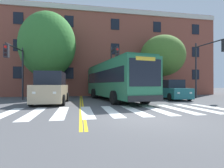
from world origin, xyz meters
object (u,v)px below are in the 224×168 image
(car_tan_near_lane, at_px, (51,89))
(traffic_light_near_corner, at_px, (206,59))
(traffic_light_far_corner, at_px, (16,62))
(car_teal_far_lane, at_px, (172,90))
(traffic_light_overhead, at_px, (114,63))
(city_bus, at_px, (114,80))
(car_red_behind_bus, at_px, (93,87))
(street_tree_curbside_large, at_px, (162,56))
(street_tree_curbside_small, at_px, (47,45))

(car_tan_near_lane, bearing_deg, traffic_light_near_corner, 5.76)
(traffic_light_far_corner, bearing_deg, car_teal_far_lane, -2.91)
(car_tan_near_lane, xyz_separation_m, traffic_light_overhead, (5.66, 4.66, 2.64))
(city_bus, distance_m, car_red_behind_bus, 10.88)
(street_tree_curbside_large, bearing_deg, traffic_light_near_corner, -59.83)
(city_bus, distance_m, traffic_light_overhead, 3.28)
(car_tan_near_lane, xyz_separation_m, street_tree_curbside_large, (11.83, 5.80, 3.76))
(traffic_light_near_corner, bearing_deg, street_tree_curbside_large, 120.17)
(traffic_light_far_corner, distance_m, street_tree_curbside_small, 4.50)
(traffic_light_far_corner, bearing_deg, city_bus, -4.34)
(car_teal_far_lane, xyz_separation_m, street_tree_curbside_small, (-12.31, 4.02, 4.82))
(traffic_light_overhead, bearing_deg, traffic_light_near_corner, -20.26)
(car_tan_near_lane, bearing_deg, car_red_behind_bus, 72.40)
(car_tan_near_lane, relative_size, traffic_light_far_corner, 0.98)
(city_bus, relative_size, traffic_light_near_corner, 1.98)
(city_bus, relative_size, traffic_light_overhead, 2.01)
(traffic_light_overhead, xyz_separation_m, street_tree_curbside_small, (-6.99, 1.31, 1.91))
(traffic_light_far_corner, distance_m, traffic_light_overhead, 9.23)
(car_tan_near_lane, relative_size, car_red_behind_bus, 1.00)
(traffic_light_near_corner, relative_size, traffic_light_far_corner, 1.18)
(city_bus, bearing_deg, traffic_light_near_corner, -3.58)
(car_teal_far_lane, distance_m, traffic_light_far_corner, 14.56)
(city_bus, height_order, car_tan_near_lane, city_bus)
(car_tan_near_lane, bearing_deg, traffic_light_overhead, 39.45)
(car_red_behind_bus, distance_m, traffic_light_near_corner, 15.60)
(car_teal_far_lane, distance_m, street_tree_curbside_small, 13.82)
(traffic_light_near_corner, height_order, traffic_light_far_corner, traffic_light_near_corner)
(street_tree_curbside_large, bearing_deg, car_tan_near_lane, -153.90)
(car_teal_far_lane, distance_m, street_tree_curbside_large, 5.64)
(traffic_light_far_corner, xyz_separation_m, traffic_light_overhead, (9.01, 1.99, 0.39))
(car_red_behind_bus, height_order, traffic_light_overhead, traffic_light_overhead)
(city_bus, bearing_deg, street_tree_curbside_small, 148.95)
(traffic_light_overhead, bearing_deg, car_tan_near_lane, -140.55)
(traffic_light_overhead, height_order, street_tree_curbside_small, street_tree_curbside_small)
(car_teal_far_lane, xyz_separation_m, traffic_light_far_corner, (-14.32, 0.73, 2.52))
(city_bus, distance_m, traffic_light_far_corner, 8.72)
(car_teal_far_lane, height_order, traffic_light_near_corner, traffic_light_near_corner)
(car_tan_near_lane, bearing_deg, city_bus, 21.16)
(city_bus, xyz_separation_m, car_red_behind_bus, (-1.16, 10.79, -0.81))
(car_red_behind_bus, distance_m, street_tree_curbside_large, 11.14)
(car_red_behind_bus, relative_size, traffic_light_far_corner, 0.97)
(car_red_behind_bus, bearing_deg, street_tree_curbside_small, -128.24)
(car_teal_far_lane, xyz_separation_m, car_red_behind_bus, (-6.92, 10.87, 0.20))
(street_tree_curbside_large, bearing_deg, car_red_behind_bus, 137.93)
(traffic_light_overhead, distance_m, street_tree_curbside_large, 6.37)
(car_red_behind_bus, distance_m, traffic_light_far_corner, 12.77)
(traffic_light_near_corner, bearing_deg, car_red_behind_bus, 132.19)
(traffic_light_near_corner, xyz_separation_m, traffic_light_far_corner, (-17.70, 1.22, -0.56))
(car_teal_far_lane, bearing_deg, car_tan_near_lane, -169.97)
(car_red_behind_bus, distance_m, street_tree_curbside_small, 9.86)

